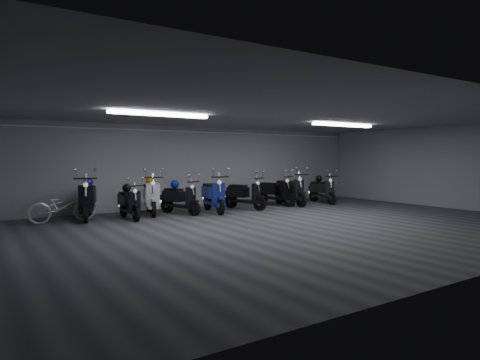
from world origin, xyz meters
TOP-DOWN VIEW (x-y plane):
  - floor at (0.00, 0.00)m, footprint 14.00×10.00m
  - ceiling at (0.00, 0.00)m, footprint 14.00×10.00m
  - back_wall at (0.00, 5.00)m, footprint 14.00×0.01m
  - right_wall at (7.00, 0.00)m, footprint 0.01×10.00m
  - fluor_strip_left at (-3.00, 1.00)m, footprint 2.40×0.18m
  - fluor_strip_right at (3.00, 1.00)m, footprint 2.40×0.18m
  - conduit at (0.00, 4.92)m, footprint 13.60×0.05m
  - scooter_0 at (-3.99, 3.89)m, footprint 1.23×2.08m
  - scooter_1 at (-2.98, 3.35)m, footprint 0.55×1.62m
  - scooter_2 at (-2.13, 3.90)m, footprint 1.12×2.04m
  - scooter_3 at (-1.37, 3.47)m, footprint 1.14×1.78m
  - scooter_4 at (-0.28, 3.32)m, footprint 0.98×2.00m
  - scooter_5 at (0.96, 3.41)m, footprint 1.18×1.86m
  - scooter_7 at (2.47, 3.73)m, footprint 1.14×1.87m
  - scooter_8 at (2.96, 3.46)m, footprint 0.72×1.93m
  - scooter_9 at (4.49, 3.41)m, footprint 0.83×1.80m
  - bicycle at (-4.69, 3.72)m, footprint 1.68×0.60m
  - helmet_0 at (-2.98, 3.58)m, footprint 0.24×0.24m
  - helmet_1 at (4.53, 3.64)m, footprint 0.25×0.25m
  - helmet_2 at (-2.06, 4.16)m, footprint 0.26×0.26m
  - helmet_3 at (-3.90, 4.15)m, footprint 0.26×0.26m
  - helmet_4 at (-1.45, 3.69)m, footprint 0.26×0.26m

SIDE VIEW (x-z plane):
  - floor at x=0.00m, z-range -0.01..0.00m
  - bicycle at x=-4.69m, z-range 0.00..1.08m
  - scooter_1 at x=-2.98m, z-range 0.00..1.20m
  - scooter_3 at x=-1.37m, z-range 0.00..1.26m
  - scooter_9 at x=4.49m, z-range 0.00..1.29m
  - scooter_5 at x=0.96m, z-range 0.00..1.31m
  - scooter_7 at x=2.47m, z-range 0.00..1.32m
  - scooter_8 at x=2.96m, z-range 0.00..1.41m
  - scooter_4 at x=-0.28m, z-range 0.00..1.43m
  - scooter_2 at x=-2.13m, z-range 0.00..1.44m
  - scooter_0 at x=-3.99m, z-range 0.00..1.47m
  - helmet_0 at x=-2.98m, z-range 0.75..0.99m
  - helmet_4 at x=-1.45m, z-range 0.78..1.04m
  - helmet_1 at x=4.53m, z-range 0.80..1.04m
  - helmet_2 at x=-2.06m, z-range 0.89..1.15m
  - helmet_3 at x=-3.90m, z-range 0.91..1.17m
  - back_wall at x=0.00m, z-range 0.00..2.80m
  - right_wall at x=7.00m, z-range 0.00..2.80m
  - conduit at x=0.00m, z-range 2.59..2.65m
  - fluor_strip_left at x=-3.00m, z-range 2.70..2.78m
  - fluor_strip_right at x=3.00m, z-range 2.70..2.78m
  - ceiling at x=0.00m, z-range 2.80..2.81m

